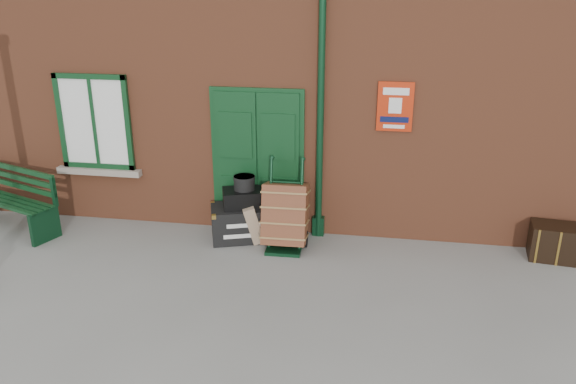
% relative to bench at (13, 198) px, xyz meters
% --- Properties ---
extents(ground, '(80.00, 80.00, 0.00)m').
position_rel_bench_xyz_m(ground, '(4.11, -0.88, -0.52)').
color(ground, gray).
rests_on(ground, ground).
extents(station_building, '(10.30, 4.30, 4.36)m').
position_rel_bench_xyz_m(station_building, '(4.11, 2.61, 1.65)').
color(station_building, brown).
rests_on(station_building, ground).
extents(bench, '(1.73, 1.06, 1.03)m').
position_rel_bench_xyz_m(bench, '(0.00, 0.00, 0.00)').
color(bench, '#0F371A').
rests_on(bench, ground).
extents(houdini_trunk, '(1.17, 0.88, 0.52)m').
position_rel_bench_xyz_m(houdini_trunk, '(3.69, 0.27, -0.25)').
color(houdini_trunk, black).
rests_on(houdini_trunk, ground).
extents(strongbox, '(0.68, 0.58, 0.26)m').
position_rel_bench_xyz_m(strongbox, '(3.64, 0.27, 0.14)').
color(strongbox, black).
rests_on(strongbox, houdini_trunk).
extents(hatbox, '(0.40, 0.40, 0.21)m').
position_rel_bench_xyz_m(hatbox, '(3.67, 0.30, 0.37)').
color(hatbox, black).
rests_on(hatbox, strongbox).
extents(suitcase_back, '(0.50, 0.57, 0.70)m').
position_rel_bench_xyz_m(suitcase_back, '(3.62, 0.31, -0.17)').
color(suitcase_back, '#A08669').
rests_on(suitcase_back, ground).
extents(suitcase_front, '(0.44, 0.51, 0.60)m').
position_rel_bench_xyz_m(suitcase_front, '(3.80, 0.21, -0.22)').
color(suitcase_front, '#A08669').
rests_on(suitcase_front, ground).
extents(porter_trolley, '(0.65, 0.71, 1.32)m').
position_rel_bench_xyz_m(porter_trolley, '(4.33, 0.06, -0.01)').
color(porter_trolley, black).
rests_on(porter_trolley, ground).
extents(dark_trunk, '(0.75, 0.54, 0.51)m').
position_rel_bench_xyz_m(dark_trunk, '(8.17, 0.32, -0.26)').
color(dark_trunk, black).
rests_on(dark_trunk, ground).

